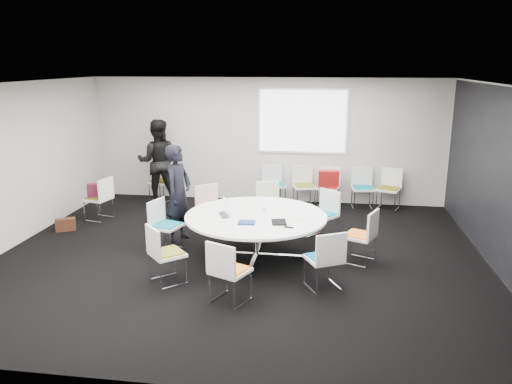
# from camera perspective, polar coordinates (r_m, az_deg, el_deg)

# --- Properties ---
(room_shell) EXTENTS (8.08, 7.08, 2.88)m
(room_shell) POSITION_cam_1_polar(r_m,az_deg,el_deg) (7.96, -1.17, 2.09)
(room_shell) COLOR black
(room_shell) RESTS_ON ground
(conference_table) EXTENTS (2.29, 2.29, 0.73)m
(conference_table) POSITION_cam_1_polar(r_m,az_deg,el_deg) (8.13, -0.01, -3.87)
(conference_table) COLOR silver
(conference_table) RESTS_ON ground
(projection_screen) EXTENTS (1.90, 0.03, 1.35)m
(projection_screen) POSITION_cam_1_polar(r_m,az_deg,el_deg) (11.21, 5.35, 8.04)
(projection_screen) COLOR white
(projection_screen) RESTS_ON room_shell
(chair_ring_a) EXTENTS (0.59, 0.60, 0.88)m
(chair_ring_a) POSITION_cam_1_polar(r_m,az_deg,el_deg) (8.19, 11.78, -6.06)
(chair_ring_a) COLOR silver
(chair_ring_a) RESTS_ON ground
(chair_ring_b) EXTENTS (0.64, 0.64, 0.88)m
(chair_ring_b) POSITION_cam_1_polar(r_m,az_deg,el_deg) (9.15, 7.61, -3.65)
(chair_ring_b) COLOR silver
(chair_ring_b) RESTS_ON ground
(chair_ring_c) EXTENTS (0.57, 0.56, 0.88)m
(chair_ring_c) POSITION_cam_1_polar(r_m,az_deg,el_deg) (9.67, 1.51, -2.52)
(chair_ring_c) COLOR silver
(chair_ring_c) RESTS_ON ground
(chair_ring_d) EXTENTS (0.64, 0.63, 0.88)m
(chair_ring_d) POSITION_cam_1_polar(r_m,az_deg,el_deg) (9.47, -5.18, -2.96)
(chair_ring_d) COLOR silver
(chair_ring_d) RESTS_ON ground
(chair_ring_e) EXTENTS (0.57, 0.57, 0.88)m
(chair_ring_e) POSITION_cam_1_polar(r_m,az_deg,el_deg) (8.63, -10.15, -4.90)
(chair_ring_e) COLOR silver
(chair_ring_e) RESTS_ON ground
(chair_ring_f) EXTENTS (0.64, 0.64, 0.88)m
(chair_ring_f) POSITION_cam_1_polar(r_m,az_deg,el_deg) (7.43, -10.13, -8.19)
(chair_ring_f) COLOR silver
(chair_ring_f) RESTS_ON ground
(chair_ring_g) EXTENTS (0.61, 0.60, 0.88)m
(chair_ring_g) POSITION_cam_1_polar(r_m,az_deg,el_deg) (6.77, -3.02, -10.32)
(chair_ring_g) COLOR silver
(chair_ring_g) RESTS_ON ground
(chair_ring_h) EXTENTS (0.61, 0.61, 0.88)m
(chair_ring_h) POSITION_cam_1_polar(r_m,az_deg,el_deg) (7.20, 7.76, -8.84)
(chair_ring_h) COLOR silver
(chair_ring_h) RESTS_ON ground
(chair_back_a) EXTENTS (0.59, 0.59, 0.88)m
(chair_back_a) POSITION_cam_1_polar(r_m,az_deg,el_deg) (11.25, 2.07, -0.04)
(chair_back_a) COLOR silver
(chair_back_a) RESTS_ON ground
(chair_back_b) EXTENTS (0.57, 0.56, 0.88)m
(chair_back_b) POSITION_cam_1_polar(r_m,az_deg,el_deg) (11.19, 5.49, -0.19)
(chair_back_b) COLOR silver
(chair_back_b) RESTS_ON ground
(chair_back_c) EXTENTS (0.53, 0.52, 0.88)m
(chair_back_c) POSITION_cam_1_polar(r_m,az_deg,el_deg) (11.16, 8.25, -0.32)
(chair_back_c) COLOR silver
(chair_back_c) RESTS_ON ground
(chair_back_d) EXTENTS (0.50, 0.49, 0.88)m
(chair_back_d) POSITION_cam_1_polar(r_m,az_deg,el_deg) (11.22, 12.04, -0.41)
(chair_back_d) COLOR silver
(chair_back_d) RESTS_ON ground
(chair_back_e) EXTENTS (0.59, 0.58, 0.88)m
(chair_back_e) POSITION_cam_1_polar(r_m,az_deg,el_deg) (11.28, 14.89, -0.51)
(chair_back_e) COLOR silver
(chair_back_e) RESTS_ON ground
(chair_spare_left) EXTENTS (0.54, 0.55, 0.88)m
(chair_spare_left) POSITION_cam_1_polar(r_m,az_deg,el_deg) (10.63, -17.45, -1.61)
(chair_spare_left) COLOR silver
(chair_spare_left) RESTS_ON ground
(chair_person_back) EXTENTS (0.57, 0.57, 0.88)m
(chair_person_back) POSITION_cam_1_polar(r_m,az_deg,el_deg) (11.78, -10.70, 0.38)
(chair_person_back) COLOR silver
(chair_person_back) RESTS_ON ground
(person_main) EXTENTS (0.55, 0.72, 1.74)m
(person_main) POSITION_cam_1_polar(r_m,az_deg,el_deg) (8.93, -8.87, -0.18)
(person_main) COLOR black
(person_main) RESTS_ON ground
(person_back) EXTENTS (1.07, 0.92, 1.90)m
(person_back) POSITION_cam_1_polar(r_m,az_deg,el_deg) (11.48, -11.14, 3.45)
(person_back) COLOR black
(person_back) RESTS_ON ground
(laptop) EXTENTS (0.30, 0.37, 0.03)m
(laptop) POSITION_cam_1_polar(r_m,az_deg,el_deg) (8.06, -3.34, -2.60)
(laptop) COLOR #333338
(laptop) RESTS_ON conference_table
(laptop_lid) EXTENTS (0.13, 0.28, 0.22)m
(laptop_lid) POSITION_cam_1_polar(r_m,az_deg,el_deg) (8.16, -3.53, -1.52)
(laptop_lid) COLOR silver
(laptop_lid) RESTS_ON conference_table
(notebook_black) EXTENTS (0.27, 0.33, 0.02)m
(notebook_black) POSITION_cam_1_polar(r_m,az_deg,el_deg) (7.70, 2.63, -3.45)
(notebook_black) COLOR black
(notebook_black) RESTS_ON conference_table
(tablet_folio) EXTENTS (0.27, 0.21, 0.03)m
(tablet_folio) POSITION_cam_1_polar(r_m,az_deg,el_deg) (7.66, -1.06, -3.51)
(tablet_folio) COLOR navy
(tablet_folio) RESTS_ON conference_table
(papers_right) EXTENTS (0.36, 0.32, 0.00)m
(papers_right) POSITION_cam_1_polar(r_m,az_deg,el_deg) (8.31, 3.99, -2.16)
(papers_right) COLOR white
(papers_right) RESTS_ON conference_table
(papers_front) EXTENTS (0.36, 0.32, 0.00)m
(papers_front) POSITION_cam_1_polar(r_m,az_deg,el_deg) (7.87, 4.90, -3.13)
(papers_front) COLOR silver
(papers_front) RESTS_ON conference_table
(cup) EXTENTS (0.08, 0.08, 0.09)m
(cup) POSITION_cam_1_polar(r_m,az_deg,el_deg) (8.24, 0.90, -1.96)
(cup) COLOR white
(cup) RESTS_ON conference_table
(phone) EXTENTS (0.15, 0.11, 0.01)m
(phone) POSITION_cam_1_polar(r_m,az_deg,el_deg) (7.49, 3.78, -4.04)
(phone) COLOR black
(phone) RESTS_ON conference_table
(maroon_bag) EXTENTS (0.42, 0.28, 0.28)m
(maroon_bag) POSITION_cam_1_polar(r_m,az_deg,el_deg) (10.56, -17.66, 0.20)
(maroon_bag) COLOR #52162B
(maroon_bag) RESTS_ON chair_spare_left
(brown_bag) EXTENTS (0.39, 0.30, 0.24)m
(brown_bag) POSITION_cam_1_polar(r_m,az_deg,el_deg) (10.21, -20.94, -3.49)
(brown_bag) COLOR #3D2013
(brown_bag) RESTS_ON ground
(red_jacket) EXTENTS (0.45, 0.18, 0.36)m
(red_jacket) POSITION_cam_1_polar(r_m,az_deg,el_deg) (10.84, 8.31, 1.55)
(red_jacket) COLOR #9F1513
(red_jacket) RESTS_ON chair_back_c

